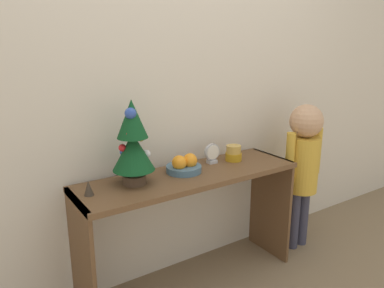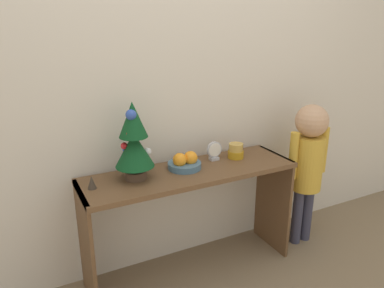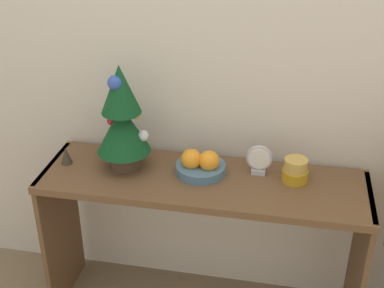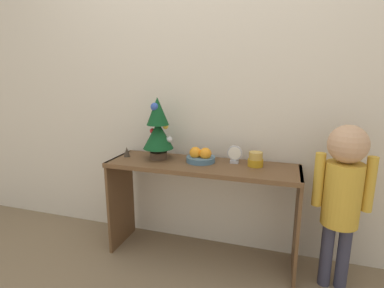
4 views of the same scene
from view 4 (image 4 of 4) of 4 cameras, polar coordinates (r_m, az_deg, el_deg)
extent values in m
plane|color=#7A664C|center=(2.18, 0.16, -23.08)|extent=(12.00, 12.00, 0.00)
cube|color=beige|center=(2.18, 3.68, 12.14)|extent=(7.00, 0.05, 2.50)
cube|color=brown|center=(2.04, 1.81, -4.19)|extent=(1.30, 0.39, 0.03)
cube|color=brown|center=(2.40, -13.37, -10.33)|extent=(0.02, 0.36, 0.70)
cube|color=brown|center=(2.10, 19.35, -14.25)|extent=(0.02, 0.36, 0.70)
cylinder|color=#4C3828|center=(2.16, -6.37, -2.15)|extent=(0.12, 0.12, 0.05)
cylinder|color=brown|center=(2.15, -6.40, -0.99)|extent=(0.02, 0.02, 0.04)
cone|color=#0F421E|center=(2.13, -6.47, 1.74)|extent=(0.22, 0.22, 0.19)
cone|color=#0F421E|center=(2.10, -6.59, 6.25)|extent=(0.16, 0.16, 0.19)
sphere|color=#2D4CA8|center=(2.09, -7.12, 7.03)|extent=(0.06, 0.06, 0.06)
sphere|color=red|center=(2.10, -7.64, 4.29)|extent=(0.05, 0.05, 0.05)
sphere|color=#2D4CA8|center=(2.18, -6.70, 1.82)|extent=(0.05, 0.05, 0.05)
sphere|color=gold|center=(2.11, -5.06, 3.38)|extent=(0.04, 0.04, 0.04)
sphere|color=silver|center=(2.11, -4.37, 0.88)|extent=(0.05, 0.05, 0.05)
sphere|color=red|center=(2.16, -7.54, 2.50)|extent=(0.04, 0.04, 0.04)
cylinder|color=#476B84|center=(2.07, 1.68, -2.91)|extent=(0.20, 0.20, 0.04)
sphere|color=orange|center=(2.04, 2.57, -1.84)|extent=(0.08, 0.08, 0.08)
sphere|color=orange|center=(2.06, 0.65, -1.69)|extent=(0.08, 0.08, 0.08)
cylinder|color=#B78419|center=(2.02, 11.99, -3.49)|extent=(0.10, 0.10, 0.05)
cylinder|color=gold|center=(2.00, 12.05, -2.18)|extent=(0.09, 0.09, 0.05)
cube|color=#B2B2B7|center=(2.07, 8.09, -3.34)|extent=(0.06, 0.04, 0.02)
cylinder|color=#B2B2B7|center=(2.05, 8.15, -1.70)|extent=(0.10, 0.02, 0.10)
cylinder|color=white|center=(2.04, 8.10, -1.77)|extent=(0.09, 0.00, 0.09)
cone|color=#382D23|center=(2.25, -12.31, -1.45)|extent=(0.05, 0.05, 0.07)
cylinder|color=#38384C|center=(2.13, 24.22, -18.55)|extent=(0.07, 0.07, 0.42)
cylinder|color=#38384C|center=(2.14, 26.84, -18.59)|extent=(0.07, 0.07, 0.42)
cylinder|color=gold|center=(1.96, 26.67, -8.54)|extent=(0.21, 0.21, 0.38)
sphere|color=tan|center=(1.88, 27.59, -0.02)|extent=(0.22, 0.22, 0.22)
cylinder|color=gold|center=(1.92, 22.96, -6.25)|extent=(0.06, 0.06, 0.32)
cylinder|color=gold|center=(1.97, 30.75, -6.63)|extent=(0.06, 0.06, 0.32)
camera|label=1|loc=(1.63, -65.77, 9.68)|focal=35.00mm
camera|label=2|loc=(1.47, -73.20, 14.39)|focal=35.00mm
camera|label=3|loc=(0.59, -74.35, 71.57)|focal=50.00mm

